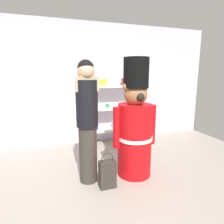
% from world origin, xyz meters
% --- Properties ---
extents(ground_plane, '(6.40, 6.40, 0.00)m').
position_xyz_m(ground_plane, '(0.00, 0.00, 0.00)').
color(ground_plane, '#9E9389').
extents(back_wall, '(6.40, 0.12, 2.60)m').
position_xyz_m(back_wall, '(0.00, 2.20, 1.30)').
color(back_wall, silver).
rests_on(back_wall, ground_plane).
extents(merchandise_shelf, '(1.26, 0.35, 1.61)m').
position_xyz_m(merchandise_shelf, '(0.81, 1.98, 0.83)').
color(merchandise_shelf, white).
rests_on(merchandise_shelf, ground_plane).
extents(teddy_bear_guard, '(0.69, 0.53, 1.76)m').
position_xyz_m(teddy_bear_guard, '(0.62, 0.50, 0.77)').
color(teddy_bear_guard, red).
rests_on(teddy_bear_guard, ground_plane).
extents(person_shopper, '(0.31, 0.30, 1.72)m').
position_xyz_m(person_shopper, '(-0.09, 0.53, 0.93)').
color(person_shopper, '#38332D').
rests_on(person_shopper, ground_plane).
extents(shopping_bag, '(0.22, 0.13, 0.50)m').
position_xyz_m(shopping_bag, '(0.12, 0.28, 0.20)').
color(shopping_bag, '#332D28').
rests_on(shopping_bag, ground_plane).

